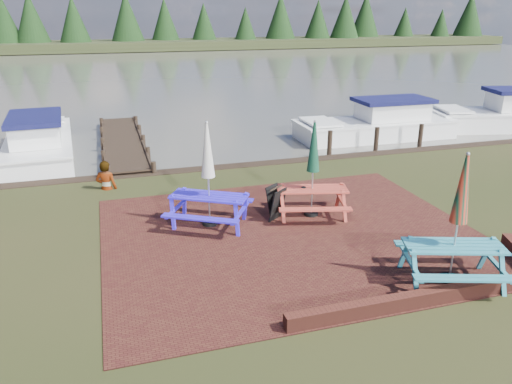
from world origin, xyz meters
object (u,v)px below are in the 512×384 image
object	(u,v)px
picnic_table_blue	(209,191)
chalkboard	(276,203)
picnic_table_red	(312,184)
jetty	(123,142)
picnic_table_teal	(455,239)
person	(104,161)
boat_near	(378,125)
boat_far	(506,116)
boat_jetty	(39,144)

from	to	relation	value
picnic_table_blue	chalkboard	distance (m)	1.82
picnic_table_red	jetty	bearing A→B (deg)	130.53
picnic_table_teal	picnic_table_blue	size ratio (longest dim) A/B	1.01
jetty	person	bearing A→B (deg)	-98.00
person	boat_near	bearing A→B (deg)	-139.99
picnic_table_blue	boat_far	xyz separation A→B (m)	(16.02, 7.52, -0.50)
boat_jetty	boat_far	size ratio (longest dim) A/B	0.98
picnic_table_blue	jetty	xyz separation A→B (m)	(-1.71, 9.07, -0.82)
boat_near	boat_far	bearing A→B (deg)	-90.84
picnic_table_teal	boat_jetty	bearing A→B (deg)	143.35
picnic_table_red	boat_jetty	xyz separation A→B (m)	(-7.54, 8.64, -0.51)
boat_jetty	boat_near	distance (m)	14.08
boat_far	boat_jetty	bearing A→B (deg)	100.15
picnic_table_teal	boat_jetty	xyz separation A→B (m)	(-8.89, 12.65, -0.55)
picnic_table_blue	person	size ratio (longest dim) A/B	1.49
picnic_table_teal	jetty	distance (m)	14.49
boat_near	person	distance (m)	12.43
picnic_table_red	boat_near	xyz separation A→B (m)	(6.51, 7.89, -0.53)
jetty	boat_near	world-z (taller)	boat_near
picnic_table_blue	boat_near	distance (m)	12.05
boat_jetty	picnic_table_teal	bearing A→B (deg)	-58.33
picnic_table_blue	jetty	size ratio (longest dim) A/B	0.29
boat_jetty	person	size ratio (longest dim) A/B	3.90
jetty	boat_jetty	world-z (taller)	boat_jetty
picnic_table_blue	person	world-z (taller)	picnic_table_blue
chalkboard	person	distance (m)	5.64
boat_near	boat_far	world-z (taller)	boat_far
jetty	person	distance (m)	5.57
picnic_table_teal	picnic_table_blue	distance (m)	5.85
picnic_table_red	person	xyz separation A→B (m)	(-5.21, 3.78, -0.01)
picnic_table_teal	picnic_table_blue	bearing A→B (deg)	152.43
picnic_table_blue	boat_jetty	xyz separation A→B (m)	(-4.81, 8.46, -0.54)
picnic_table_teal	person	distance (m)	10.19
boat_near	person	bearing A→B (deg)	110.10
boat_far	picnic_table_blue	bearing A→B (deg)	127.87
picnic_table_blue	chalkboard	xyz separation A→B (m)	(1.75, -0.09, -0.49)
picnic_table_red	boat_far	bearing A→B (deg)	44.96
chalkboard	boat_far	world-z (taller)	boat_far
picnic_table_teal	boat_far	xyz separation A→B (m)	(11.95, 11.71, -0.51)
boat_jetty	person	distance (m)	5.41
chalkboard	boat_far	distance (m)	16.17
picnic_table_teal	picnic_table_red	world-z (taller)	picnic_table_teal
chalkboard	boat_near	xyz separation A→B (m)	(7.49, 7.80, -0.08)
picnic_table_red	picnic_table_blue	xyz separation A→B (m)	(-2.73, 0.18, 0.03)
boat_jetty	boat_far	distance (m)	20.85
boat_jetty	person	xyz separation A→B (m)	(2.34, -4.85, 0.50)
chalkboard	person	world-z (taller)	person
jetty	person	size ratio (longest dim) A/B	5.09
boat_far	picnic_table_red	bearing A→B (deg)	132.81
boat_far	person	xyz separation A→B (m)	(-18.50, -3.91, 0.46)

